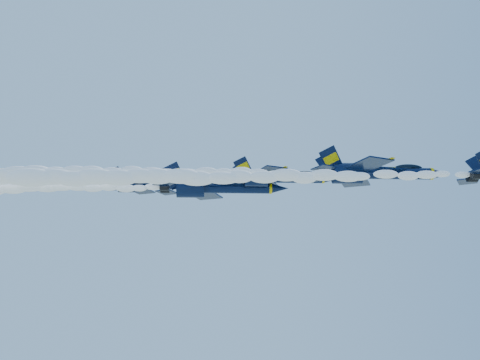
{
  "coord_description": "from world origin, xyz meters",
  "views": [
    {
      "loc": [
        -14.95,
        -79.18,
        131.53
      ],
      "look_at": [
        -11.75,
        3.72,
        153.96
      ],
      "focal_mm": 45.0,
      "sensor_mm": 36.0,
      "label": 1
    }
  ],
  "objects_px": {
    "jet_third": "(278,178)",
    "jet_second": "(374,173)",
    "jet_fourth": "(216,187)",
    "jet_fifth": "(147,185)"
  },
  "relations": [
    {
      "from": "jet_second",
      "to": "jet_third",
      "type": "distance_m",
      "value": 15.63
    },
    {
      "from": "jet_third",
      "to": "jet_second",
      "type": "bearing_deg",
      "value": -40.33
    },
    {
      "from": "jet_second",
      "to": "jet_fifth",
      "type": "xyz_separation_m",
      "value": [
        -32.57,
        21.94,
        3.76
      ]
    },
    {
      "from": "jet_third",
      "to": "jet_fourth",
      "type": "relative_size",
      "value": 0.82
    },
    {
      "from": "jet_fifth",
      "to": "jet_third",
      "type": "bearing_deg",
      "value": -29.86
    },
    {
      "from": "jet_second",
      "to": "jet_fourth",
      "type": "height_order",
      "value": "jet_fourth"
    },
    {
      "from": "jet_second",
      "to": "jet_fourth",
      "type": "distance_m",
      "value": 24.22
    },
    {
      "from": "jet_second",
      "to": "jet_third",
      "type": "xyz_separation_m",
      "value": [
        -11.82,
        10.04,
        1.93
      ]
    },
    {
      "from": "jet_second",
      "to": "jet_third",
      "type": "height_order",
      "value": "jet_third"
    },
    {
      "from": "jet_third",
      "to": "jet_fifth",
      "type": "distance_m",
      "value": 23.99
    }
  ]
}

